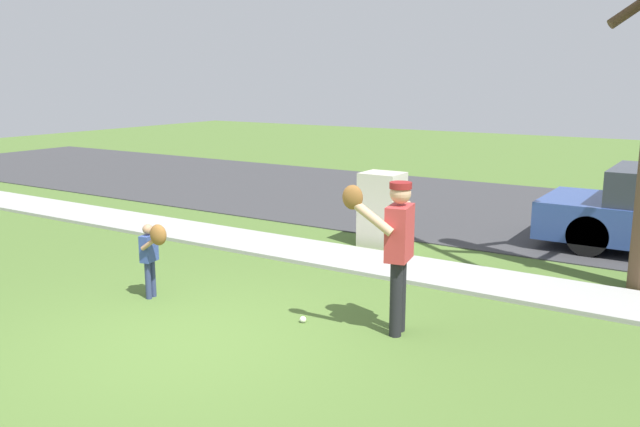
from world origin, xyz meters
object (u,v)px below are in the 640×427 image
object	(u,v)px
person_adult	(395,240)
utility_cabinet	(382,209)
baseball	(303,319)
person_child	(152,249)

from	to	relation	value
person_adult	utility_cabinet	distance (m)	3.86
baseball	utility_cabinet	xyz separation A→B (m)	(-0.88, 3.61, 0.57)
person_child	utility_cabinet	xyz separation A→B (m)	(1.14, 3.96, -0.05)
person_adult	baseball	world-z (taller)	person_adult
person_adult	person_child	size ratio (longest dim) A/B	1.66
person_child	utility_cabinet	size ratio (longest dim) A/B	0.82
person_adult	person_child	xyz separation A→B (m)	(-3.02, -0.61, -0.39)
person_child	utility_cabinet	distance (m)	4.12
baseball	person_child	bearing A→B (deg)	-170.40
person_child	utility_cabinet	world-z (taller)	utility_cabinet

